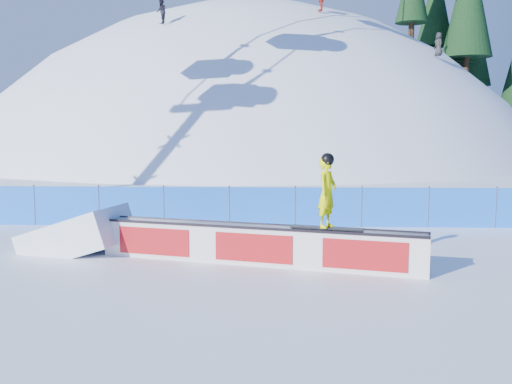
{
  "coord_description": "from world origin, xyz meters",
  "views": [
    {
      "loc": [
        2.4,
        -12.59,
        3.13
      ],
      "look_at": [
        1.92,
        1.53,
        1.41
      ],
      "focal_mm": 40.0,
      "sensor_mm": 36.0,
      "label": 1
    }
  ],
  "objects": [
    {
      "name": "ground",
      "position": [
        0.0,
        0.0,
        0.0
      ],
      "size": [
        160.0,
        160.0,
        0.0
      ],
      "primitive_type": "plane",
      "color": "white",
      "rests_on": "ground"
    },
    {
      "name": "snow_hill",
      "position": [
        0.0,
        42.0,
        -18.0
      ],
      "size": [
        64.0,
        64.0,
        64.0
      ],
      "color": "white",
      "rests_on": "ground"
    },
    {
      "name": "safety_fence",
      "position": [
        0.0,
        4.5,
        0.6
      ],
      "size": [
        22.05,
        0.05,
        1.3
      ],
      "color": "blue",
      "rests_on": "ground"
    },
    {
      "name": "rail_box",
      "position": [
        1.99,
        -0.17,
        0.44
      ],
      "size": [
        7.28,
        2.39,
        0.89
      ],
      "rotation": [
        0.0,
        0.0,
        -0.26
      ],
      "color": "silver",
      "rests_on": "ground"
    },
    {
      "name": "snow_ramp",
      "position": [
        -2.48,
        1.01,
        0.0
      ],
      "size": [
        2.86,
        2.18,
        1.58
      ],
      "primitive_type": null,
      "rotation": [
        0.0,
        -0.31,
        -0.26
      ],
      "color": "white",
      "rests_on": "ground"
    },
    {
      "name": "snowboarder",
      "position": [
        3.5,
        -0.57,
        1.68
      ],
      "size": [
        1.57,
        0.67,
        1.62
      ],
      "rotation": [
        0.0,
        0.0,
        1.02
      ],
      "color": "black",
      "rests_on": "rail_box"
    },
    {
      "name": "distant_skiers",
      "position": [
        2.37,
        31.15,
        11.7
      ],
      "size": [
        20.3,
        9.28,
        7.1
      ],
      "color": "black",
      "rests_on": "ground"
    }
  ]
}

